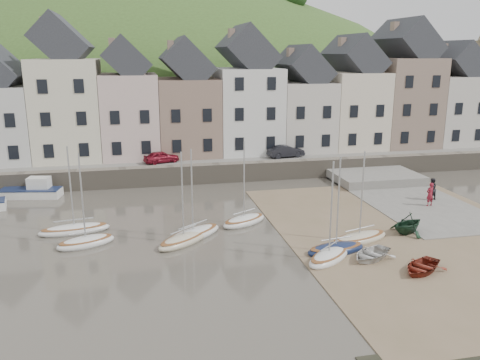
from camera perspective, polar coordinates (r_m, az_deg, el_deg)
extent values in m
plane|color=#443F35|center=(31.52, 2.28, -7.99)|extent=(160.00, 160.00, 0.00)
cube|color=#385221|center=(61.68, -5.02, 3.93)|extent=(90.00, 30.00, 1.50)
cube|color=slate|center=(50.34, -3.42, 2.47)|extent=(70.00, 7.00, 0.10)
cube|color=slate|center=(47.12, -2.77, 0.82)|extent=(70.00, 1.20, 1.80)
cube|color=brown|center=(35.68, 19.78, -6.08)|extent=(18.00, 26.00, 0.06)
cube|color=slate|center=(44.15, 18.86, -2.04)|extent=(8.00, 18.00, 0.12)
ellipsoid|color=#385221|center=(93.21, -9.96, -4.49)|extent=(134.40, 84.00, 84.00)
cylinder|color=#382619|center=(77.83, -24.06, 17.74)|extent=(0.50, 0.50, 3.00)
cylinder|color=#382619|center=(80.41, -13.15, 18.43)|extent=(0.50, 0.50, 3.00)
cylinder|color=#382619|center=(79.53, -2.47, 18.83)|extent=(0.50, 0.50, 3.00)
cylinder|color=#382619|center=(81.43, 6.48, 18.65)|extent=(0.50, 0.50, 3.00)
cube|color=beige|center=(54.17, -25.67, 5.89)|extent=(5.80, 8.00, 7.50)
cube|color=beige|center=(52.91, -19.30, 7.71)|extent=(6.40, 8.00, 10.00)
cube|color=gray|center=(52.91, -21.86, 16.44)|extent=(0.60, 0.90, 1.40)
cube|color=beige|center=(52.58, -12.64, 7.30)|extent=(5.60, 8.00, 8.50)
cube|color=gray|center=(52.24, -14.66, 14.93)|extent=(0.60, 0.90, 1.40)
cube|color=#856B5C|center=(52.88, -6.12, 7.34)|extent=(6.20, 8.00, 8.00)
cube|color=gray|center=(52.33, -8.08, 15.02)|extent=(0.60, 0.90, 1.40)
cube|color=silver|center=(53.85, 0.78, 8.08)|extent=(6.60, 8.00, 9.00)
cube|color=gray|center=(53.20, -1.00, 16.45)|extent=(0.60, 0.90, 1.40)
cube|color=beige|center=(55.64, 7.12, 7.41)|extent=(5.80, 8.00, 7.50)
cube|color=gray|center=(54.77, 5.86, 14.33)|extent=(0.60, 0.90, 1.40)
cube|color=beige|center=(57.79, 12.78, 7.92)|extent=(6.00, 8.00, 8.50)
cube|color=gray|center=(56.84, 11.77, 15.23)|extent=(0.60, 0.90, 1.40)
cube|color=#846E5F|center=(60.58, 18.26, 8.56)|extent=(6.40, 8.00, 10.00)
cube|color=gray|center=(59.59, 17.52, 16.47)|extent=(0.60, 0.90, 1.40)
cube|color=beige|center=(63.97, 23.01, 7.52)|extent=(5.80, 8.00, 8.00)
cube|color=gray|center=(62.81, 22.53, 13.81)|extent=(0.60, 0.90, 1.40)
ellipsoid|color=silver|center=(35.96, -18.69, -5.53)|extent=(4.94, 2.19, 0.84)
ellipsoid|color=brown|center=(35.89, -18.72, -5.20)|extent=(4.54, 2.00, 0.20)
cylinder|color=#B2B5B7|center=(35.06, -19.10, -0.76)|extent=(0.10, 0.10, 5.60)
cylinder|color=#B2B5B7|center=(35.72, -18.78, -4.40)|extent=(2.61, 0.47, 0.08)
ellipsoid|color=silver|center=(33.43, -17.47, -6.97)|extent=(4.01, 2.73, 0.84)
ellipsoid|color=brown|center=(33.35, -17.50, -6.61)|extent=(3.69, 2.50, 0.20)
cylinder|color=#B2B5B7|center=(32.45, -17.89, -1.86)|extent=(0.10, 0.10, 5.60)
cylinder|color=#B2B5B7|center=(33.17, -17.57, -5.76)|extent=(1.94, 0.81, 0.08)
ellipsoid|color=beige|center=(32.53, -6.55, -6.96)|extent=(4.28, 3.93, 0.84)
ellipsoid|color=brown|center=(32.45, -6.56, -6.60)|extent=(3.93, 3.60, 0.20)
cylinder|color=#B2B5B7|center=(31.53, -6.71, -1.71)|extent=(0.10, 0.10, 5.60)
cylinder|color=#B2B5B7|center=(32.26, -6.59, -5.72)|extent=(1.88, 1.59, 0.08)
ellipsoid|color=silver|center=(35.80, 0.48, -4.82)|extent=(4.05, 3.20, 0.84)
ellipsoid|color=brown|center=(35.72, 0.48, -4.49)|extent=(3.72, 2.92, 0.20)
cylinder|color=#B2B5B7|center=(34.89, 0.49, -0.01)|extent=(0.10, 0.10, 5.60)
cylinder|color=#B2B5B7|center=(35.56, 0.48, -3.68)|extent=(1.86, 1.11, 0.08)
ellipsoid|color=silver|center=(33.35, -5.47, -6.38)|extent=(4.66, 4.02, 0.84)
ellipsoid|color=brown|center=(33.27, -5.48, -6.02)|extent=(4.28, 3.68, 0.20)
cylinder|color=#B2B5B7|center=(32.38, -5.60, -1.25)|extent=(0.10, 0.10, 5.60)
cylinder|color=#B2B5B7|center=(33.09, -5.50, -5.16)|extent=(2.12, 1.61, 0.08)
ellipsoid|color=#152143|center=(31.41, 11.08, -7.95)|extent=(4.12, 2.12, 0.84)
ellipsoid|color=brown|center=(31.33, 11.10, -7.58)|extent=(3.78, 1.93, 0.20)
cylinder|color=#B2B5B7|center=(30.37, 11.36, -2.54)|extent=(0.10, 0.10, 5.60)
cylinder|color=#B2B5B7|center=(31.14, 11.14, -6.67)|extent=(2.14, 0.43, 0.08)
ellipsoid|color=silver|center=(30.24, 10.30, -8.83)|extent=(3.97, 3.60, 0.84)
ellipsoid|color=brown|center=(30.15, 10.32, -8.44)|extent=(3.64, 3.29, 0.20)
cylinder|color=#B2B5B7|center=(29.16, 10.58, -3.22)|extent=(0.10, 0.10, 5.60)
cylinder|color=#B2B5B7|center=(29.95, 10.37, -7.51)|extent=(1.72, 1.40, 0.08)
ellipsoid|color=beige|center=(33.44, 13.68, -6.69)|extent=(4.81, 2.84, 0.84)
ellipsoid|color=brown|center=(33.36, 13.71, -6.33)|extent=(4.42, 2.59, 0.20)
cylinder|color=#B2B5B7|center=(32.46, 14.01, -1.58)|extent=(0.10, 0.10, 5.60)
cylinder|color=#B2B5B7|center=(33.18, 13.76, -5.48)|extent=(2.42, 0.85, 0.08)
cube|color=silver|center=(45.94, -23.18, -1.44)|extent=(5.35, 2.59, 0.70)
cube|color=#152143|center=(45.84, -23.22, -0.99)|extent=(5.26, 2.62, 0.08)
cube|color=silver|center=(45.71, -22.33, -0.32)|extent=(1.98, 1.50, 1.00)
imported|color=silver|center=(30.79, 14.97, -8.30)|extent=(3.78, 3.49, 0.64)
imported|color=#15301E|center=(35.54, 18.92, -4.77)|extent=(3.51, 3.31, 1.47)
imported|color=maroon|center=(29.96, 20.34, -9.41)|extent=(3.72, 3.48, 0.63)
imported|color=maroon|center=(42.22, 21.22, -1.55)|extent=(0.79, 0.61, 1.92)
imported|color=black|center=(43.97, 21.39, -0.99)|extent=(1.08, 0.95, 1.86)
imported|color=maroon|center=(48.76, -9.12, 2.67)|extent=(3.70, 2.38, 1.17)
imported|color=black|center=(50.94, 5.36, 3.36)|extent=(3.98, 1.86, 1.26)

